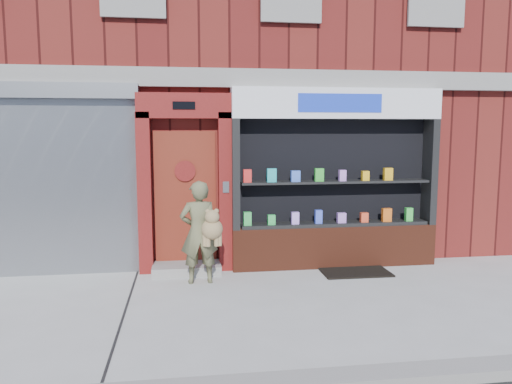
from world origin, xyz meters
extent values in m
plane|color=#9E9E99|center=(0.00, 0.00, 0.00)|extent=(80.00, 80.00, 0.00)
cube|color=#591614|center=(0.00, 6.00, 4.00)|extent=(12.00, 8.00, 8.00)
cube|color=gray|center=(0.00, 1.92, 3.15)|extent=(12.00, 0.16, 0.30)
cube|color=gray|center=(-3.00, 1.94, 1.40)|extent=(3.00, 0.10, 2.80)
cube|color=slate|center=(-3.00, 1.88, 2.92)|extent=(3.10, 0.30, 0.24)
cube|color=#5E1110|center=(-1.40, 1.86, 1.30)|extent=(0.22, 0.28, 2.60)
cube|color=#5E1110|center=(-0.10, 1.86, 1.30)|extent=(0.22, 0.28, 2.60)
cube|color=#5E1110|center=(-0.75, 1.86, 2.70)|extent=(1.50, 0.28, 0.40)
cube|color=black|center=(-0.75, 1.71, 2.70)|extent=(0.35, 0.01, 0.12)
cube|color=maroon|center=(-0.75, 1.97, 1.20)|extent=(1.00, 0.06, 2.20)
cylinder|color=black|center=(-0.75, 1.93, 1.65)|extent=(0.28, 0.02, 0.28)
cylinder|color=#5E1110|center=(-0.75, 1.92, 1.65)|extent=(0.34, 0.02, 0.34)
cube|color=gray|center=(-0.75, 1.70, 0.07)|extent=(1.10, 0.55, 0.15)
cube|color=slate|center=(-0.10, 1.71, 1.40)|extent=(0.10, 0.02, 0.18)
cube|color=#5D2616|center=(1.75, 1.80, 0.35)|extent=(3.50, 0.40, 0.70)
cube|color=black|center=(0.06, 1.80, 1.60)|extent=(0.12, 0.40, 1.80)
cube|color=black|center=(3.44, 1.80, 1.60)|extent=(0.12, 0.40, 1.80)
cube|color=black|center=(1.75, 1.99, 1.60)|extent=(3.30, 0.03, 1.80)
cube|color=black|center=(1.75, 1.80, 0.73)|extent=(3.20, 0.36, 0.06)
cube|color=black|center=(1.75, 1.80, 1.45)|extent=(3.20, 0.36, 0.04)
cube|color=white|center=(1.75, 1.80, 2.75)|extent=(3.50, 0.40, 0.50)
cube|color=#1833B6|center=(1.75, 1.59, 2.75)|extent=(1.40, 0.01, 0.30)
cube|color=green|center=(0.25, 1.72, 0.87)|extent=(0.13, 0.09, 0.22)
cube|color=green|center=(0.65, 1.72, 0.84)|extent=(0.12, 0.09, 0.17)
cube|color=#B786F2|center=(1.05, 1.72, 0.86)|extent=(0.12, 0.09, 0.20)
cube|color=blue|center=(1.45, 1.72, 0.87)|extent=(0.12, 0.09, 0.23)
cube|color=#AB74D1|center=(1.85, 1.72, 0.84)|extent=(0.14, 0.09, 0.17)
cube|color=#E64828|center=(2.25, 1.72, 0.84)|extent=(0.13, 0.09, 0.16)
cube|color=orange|center=(2.65, 1.72, 0.87)|extent=(0.16, 0.09, 0.23)
cube|color=green|center=(3.05, 1.72, 0.87)|extent=(0.12, 0.09, 0.23)
cube|color=red|center=(0.25, 1.72, 1.58)|extent=(0.13, 0.09, 0.21)
cube|color=#22A6AD|center=(0.65, 1.72, 1.58)|extent=(0.15, 0.09, 0.22)
cube|color=#406ADA|center=(1.05, 1.72, 1.56)|extent=(0.15, 0.09, 0.18)
cube|color=green|center=(1.45, 1.72, 1.58)|extent=(0.15, 0.09, 0.22)
cube|color=#BC7BDE|center=(1.85, 1.72, 1.56)|extent=(0.11, 0.09, 0.18)
cube|color=gold|center=(2.25, 1.72, 1.55)|extent=(0.12, 0.09, 0.16)
cube|color=gold|center=(2.65, 1.72, 1.57)|extent=(0.15, 0.09, 0.21)
imported|color=brown|center=(-0.56, 1.17, 0.78)|extent=(0.59, 0.41, 1.57)
sphere|color=olive|center=(-0.37, 0.99, 0.86)|extent=(0.32, 0.32, 0.32)
sphere|color=olive|center=(-0.37, 0.93, 1.05)|extent=(0.21, 0.21, 0.21)
sphere|color=olive|center=(-0.43, 0.93, 1.14)|extent=(0.07, 0.07, 0.07)
sphere|color=olive|center=(-0.31, 0.93, 1.14)|extent=(0.07, 0.07, 0.07)
cylinder|color=olive|center=(-0.48, 0.99, 0.70)|extent=(0.07, 0.07, 0.19)
cylinder|color=olive|center=(-0.26, 0.99, 0.70)|extent=(0.07, 0.07, 0.19)
cylinder|color=olive|center=(-0.43, 0.96, 0.70)|extent=(0.07, 0.07, 0.19)
cylinder|color=olive|center=(-0.31, 0.96, 0.70)|extent=(0.07, 0.07, 0.19)
cube|color=black|center=(1.98, 1.38, 0.01)|extent=(1.11, 0.78, 0.03)
camera|label=1|loc=(-0.76, -6.28, 2.33)|focal=35.00mm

